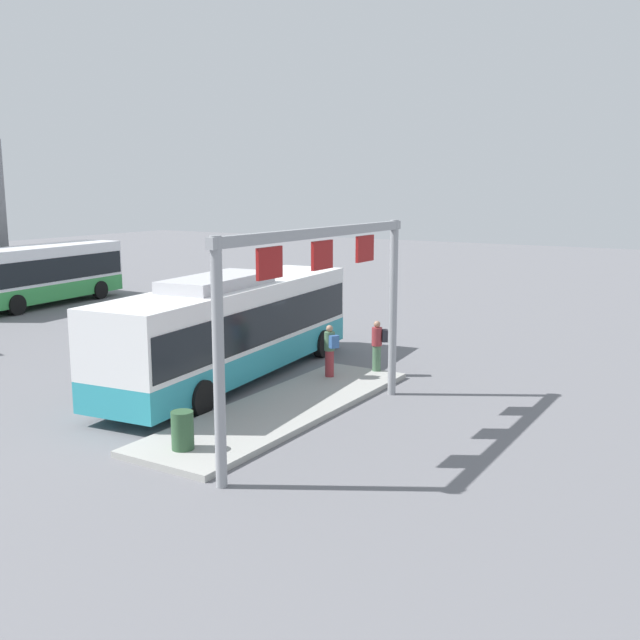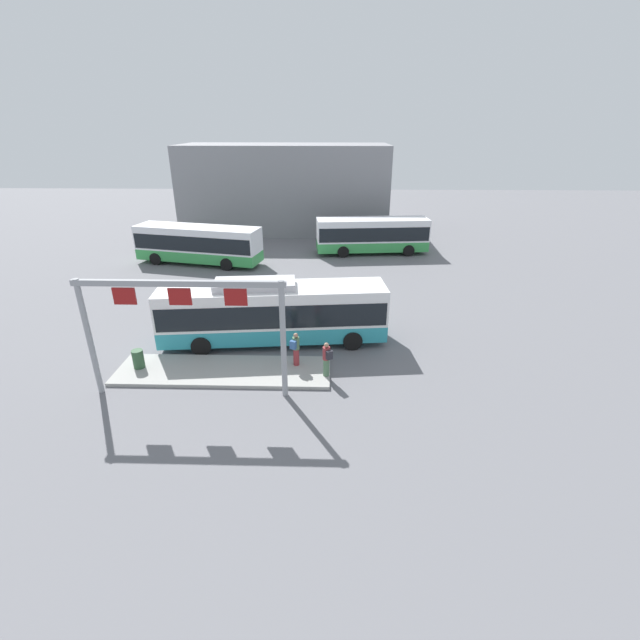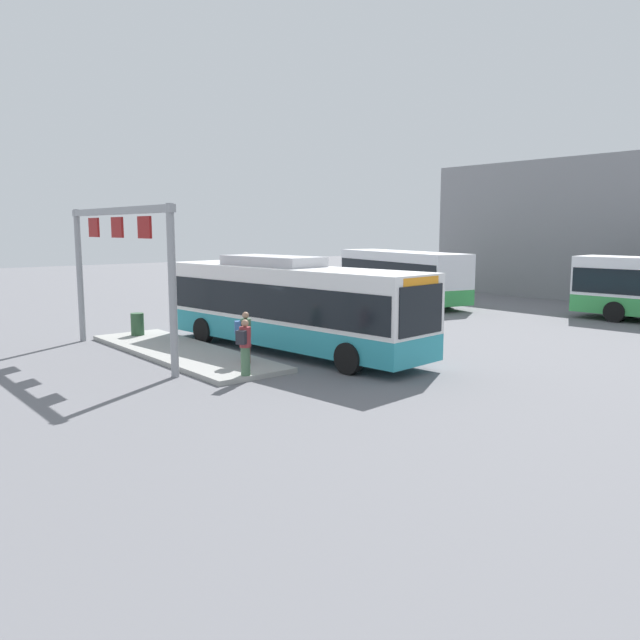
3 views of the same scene
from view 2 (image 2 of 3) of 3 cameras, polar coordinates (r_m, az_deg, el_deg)
The scene contains 10 objects.
ground_plane at distance 23.98m, azimuth -5.84°, elevation -2.78°, with size 120.00×120.00×0.00m, color slate.
platform_curb at distance 21.49m, azimuth -12.27°, elevation -6.39°, with size 10.00×2.80×0.16m, color #9E9E99.
bus_main at distance 23.23m, azimuth -6.05°, elevation 1.22°, with size 11.89×3.72×3.46m.
bus_background_left at distance 38.23m, azimuth -15.38°, elevation 9.57°, with size 10.63×4.65×3.10m.
bus_background_right at distance 40.32m, azimuth 6.70°, elevation 10.96°, with size 9.99×3.49×3.10m.
person_boarding at distance 20.03m, azimuth 0.87°, elevation -4.98°, with size 0.54×0.61×1.67m.
person_waiting_near at distance 20.92m, azimuth -3.14°, elevation -3.67°, with size 0.51×0.60×1.67m.
platform_sign_gantry at distance 18.60m, azimuth -17.27°, elevation 0.61°, with size 8.44×0.24×5.20m.
station_building at distance 49.10m, azimuth -4.46°, elevation 16.48°, with size 21.28×8.00×8.80m, color gray.
trash_bin at distance 22.59m, azimuth -22.32°, elevation -4.65°, with size 0.52×0.52×0.90m, color #2D5133.
Camera 2 is at (3.04, -21.23, 10.74)m, focal length 24.90 mm.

